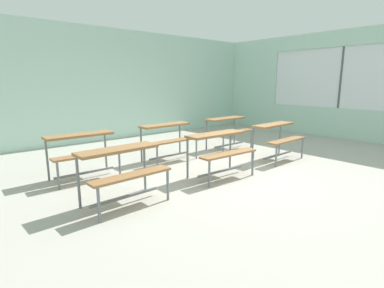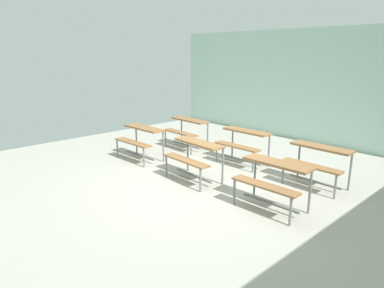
{
  "view_description": "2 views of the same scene",
  "coord_description": "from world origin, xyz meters",
  "px_view_note": "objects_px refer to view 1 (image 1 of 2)",
  "views": [
    {
      "loc": [
        -3.8,
        -3.3,
        1.6
      ],
      "look_at": [
        -0.27,
        0.82,
        0.46
      ],
      "focal_mm": 28.0,
      "sensor_mm": 36.0,
      "label": 1
    },
    {
      "loc": [
        4.28,
        -4.17,
        2.38
      ],
      "look_at": [
        -1.02,
        0.79,
        0.44
      ],
      "focal_mm": 32.24,
      "sensor_mm": 36.0,
      "label": 2
    }
  ],
  "objects_px": {
    "desk_bench_r0c0": "(123,163)",
    "desk_bench_r1c1": "(168,133)",
    "desk_bench_r1c0": "(82,145)",
    "desk_bench_r1c2": "(229,126)",
    "desk_bench_r0c1": "(220,144)",
    "desk_bench_r0c2": "(278,133)"
  },
  "relations": [
    {
      "from": "desk_bench_r0c0",
      "to": "desk_bench_r0c2",
      "type": "bearing_deg",
      "value": -2.0
    },
    {
      "from": "desk_bench_r0c0",
      "to": "desk_bench_r0c1",
      "type": "height_order",
      "value": "same"
    },
    {
      "from": "desk_bench_r1c1",
      "to": "desk_bench_r1c2",
      "type": "distance_m",
      "value": 1.75
    },
    {
      "from": "desk_bench_r0c0",
      "to": "desk_bench_r1c1",
      "type": "xyz_separation_m",
      "value": [
        1.79,
        1.44,
        0.0
      ]
    },
    {
      "from": "desk_bench_r1c0",
      "to": "desk_bench_r0c1",
      "type": "bearing_deg",
      "value": -37.43
    },
    {
      "from": "desk_bench_r0c1",
      "to": "desk_bench_r1c0",
      "type": "xyz_separation_m",
      "value": [
        -1.79,
        1.42,
        0.0
      ]
    },
    {
      "from": "desk_bench_r1c2",
      "to": "desk_bench_r1c1",
      "type": "bearing_deg",
      "value": 177.81
    },
    {
      "from": "desk_bench_r0c2",
      "to": "desk_bench_r0c0",
      "type": "bearing_deg",
      "value": 178.44
    },
    {
      "from": "desk_bench_r0c1",
      "to": "desk_bench_r1c0",
      "type": "relative_size",
      "value": 1.01
    },
    {
      "from": "desk_bench_r0c1",
      "to": "desk_bench_r1c1",
      "type": "relative_size",
      "value": 1.01
    },
    {
      "from": "desk_bench_r1c0",
      "to": "desk_bench_r1c2",
      "type": "distance_m",
      "value": 3.53
    },
    {
      "from": "desk_bench_r0c0",
      "to": "desk_bench_r0c1",
      "type": "bearing_deg",
      "value": -2.6
    },
    {
      "from": "desk_bench_r0c0",
      "to": "desk_bench_r1c2",
      "type": "relative_size",
      "value": 1.02
    },
    {
      "from": "desk_bench_r1c0",
      "to": "desk_bench_r0c2",
      "type": "bearing_deg",
      "value": -20.67
    },
    {
      "from": "desk_bench_r0c1",
      "to": "desk_bench_r0c2",
      "type": "bearing_deg",
      "value": 3.31
    },
    {
      "from": "desk_bench_r0c1",
      "to": "desk_bench_r1c1",
      "type": "height_order",
      "value": "same"
    },
    {
      "from": "desk_bench_r0c1",
      "to": "desk_bench_r1c2",
      "type": "xyz_separation_m",
      "value": [
        1.74,
        1.4,
        0.0
      ]
    },
    {
      "from": "desk_bench_r0c0",
      "to": "desk_bench_r1c2",
      "type": "height_order",
      "value": "same"
    },
    {
      "from": "desk_bench_r1c2",
      "to": "desk_bench_r1c0",
      "type": "bearing_deg",
      "value": 179.35
    },
    {
      "from": "desk_bench_r1c0",
      "to": "desk_bench_r1c1",
      "type": "height_order",
      "value": "same"
    },
    {
      "from": "desk_bench_r0c1",
      "to": "desk_bench_r1c2",
      "type": "height_order",
      "value": "same"
    },
    {
      "from": "desk_bench_r0c0",
      "to": "desk_bench_r1c1",
      "type": "height_order",
      "value": "same"
    }
  ]
}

